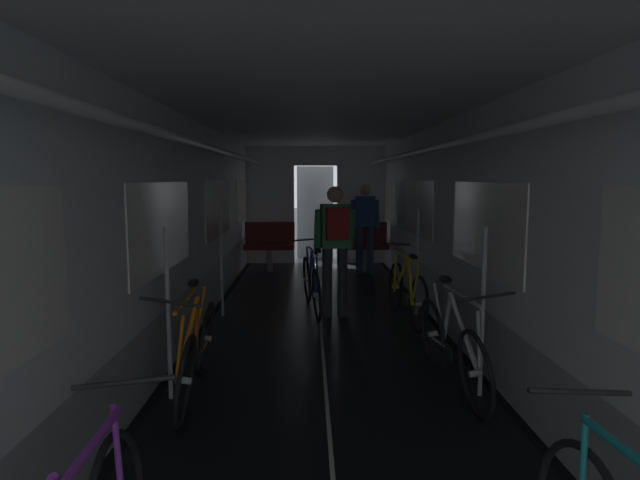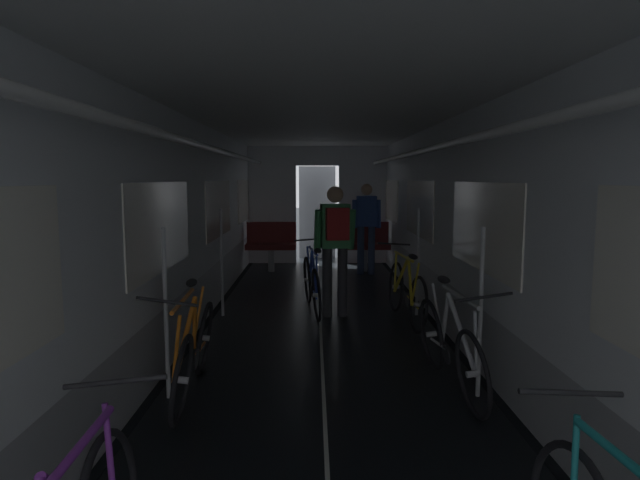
# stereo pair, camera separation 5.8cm
# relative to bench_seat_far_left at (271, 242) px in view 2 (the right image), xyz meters

# --- Properties ---
(train_car_shell) EXTENTS (3.14, 12.34, 2.57)m
(train_car_shell) POSITION_rel_bench_seat_far_left_xyz_m (0.90, -4.47, 1.13)
(train_car_shell) COLOR black
(train_car_shell) RESTS_ON ground
(bench_seat_far_left) EXTENTS (0.98, 0.51, 0.95)m
(bench_seat_far_left) POSITION_rel_bench_seat_far_left_xyz_m (0.00, 0.00, 0.00)
(bench_seat_far_left) COLOR gray
(bench_seat_far_left) RESTS_ON ground
(bench_seat_far_right) EXTENTS (0.98, 0.51, 0.95)m
(bench_seat_far_right) POSITION_rel_bench_seat_far_left_xyz_m (1.80, 0.00, 0.00)
(bench_seat_far_right) COLOR gray
(bench_seat_far_right) RESTS_ON ground
(bicycle_yellow) EXTENTS (0.44, 1.69, 0.95)m
(bicycle_yellow) POSITION_rel_bench_seat_far_left_xyz_m (1.98, -3.68, -0.18)
(bicycle_yellow) COLOR black
(bicycle_yellow) RESTS_ON ground
(bicycle_silver) EXTENTS (0.45, 1.69, 0.95)m
(bicycle_silver) POSITION_rel_bench_seat_far_left_xyz_m (1.97, -5.83, -0.19)
(bicycle_silver) COLOR black
(bicycle_silver) RESTS_ON ground
(bicycle_orange) EXTENTS (0.44, 1.69, 0.96)m
(bicycle_orange) POSITION_rel_bench_seat_far_left_xyz_m (-0.17, -5.92, -0.19)
(bicycle_orange) COLOR black
(bicycle_orange) RESTS_ON ground
(person_cyclist_aisle) EXTENTS (0.55, 0.42, 1.69)m
(person_cyclist_aisle) POSITION_rel_bench_seat_far_left_xyz_m (1.10, -3.44, 0.45)
(person_cyclist_aisle) COLOR #2D2D33
(person_cyclist_aisle) RESTS_ON ground
(bicycle_blue_in_aisle) EXTENTS (0.44, 1.69, 0.94)m
(bicycle_blue_in_aisle) POSITION_rel_bench_seat_far_left_xyz_m (0.80, -3.17, -0.18)
(bicycle_blue_in_aisle) COLOR black
(bicycle_blue_in_aisle) RESTS_ON ground
(person_standing_near_bench) EXTENTS (0.53, 0.23, 1.69)m
(person_standing_near_bench) POSITION_rel_bench_seat_far_left_xyz_m (1.80, -0.38, 0.41)
(person_standing_near_bench) COLOR #384C75
(person_standing_near_bench) RESTS_ON ground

